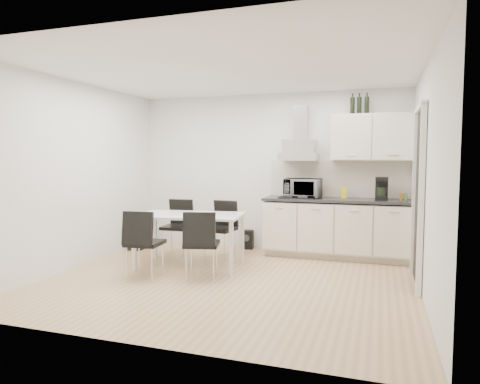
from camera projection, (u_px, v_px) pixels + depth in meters
The scene contains 15 objects.
ground at pixel (229, 280), 5.38m from camera, with size 4.50×4.50×0.00m, color tan.
wall_back at pixel (269, 172), 7.17m from camera, with size 4.50×0.10×2.60m, color silver.
wall_front at pixel (144, 188), 3.38m from camera, with size 4.50×0.10×2.60m, color silver.
wall_left at pixel (78, 175), 5.98m from camera, with size 0.10×4.00×2.60m, color silver.
wall_right at pixel (426, 180), 4.58m from camera, with size 0.10×4.00×2.60m, color silver.
ceiling at pixel (229, 70), 5.18m from camera, with size 4.50×4.50×0.00m, color white.
doorway at pixel (417, 199), 5.13m from camera, with size 0.08×1.04×2.10m, color white.
kitchenette at pixel (339, 204), 6.59m from camera, with size 2.22×0.64×2.52m.
dining_table at pixel (190, 219), 6.03m from camera, with size 1.55×1.00×0.75m.
chair_far_left at pixel (177, 228), 6.74m from camera, with size 0.44×0.50×0.88m, color black, non-canonical shape.
chair_far_right at pixel (220, 230), 6.55m from camera, with size 0.44×0.50×0.88m, color black, non-canonical shape.
chair_near_left at pixel (145, 244), 5.47m from camera, with size 0.44×0.50×0.88m, color black, non-canonical shape.
chair_near_right at pixel (202, 245), 5.42m from camera, with size 0.44×0.50×0.88m, color black, non-canonical shape.
guitar_amp at pixel (140, 235), 7.34m from camera, with size 0.28×0.56×0.45m.
floor_speaker at pixel (248, 240), 7.27m from camera, with size 0.19×0.17×0.31m, color black.
Camera 1 is at (1.78, -4.97, 1.53)m, focal length 32.00 mm.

